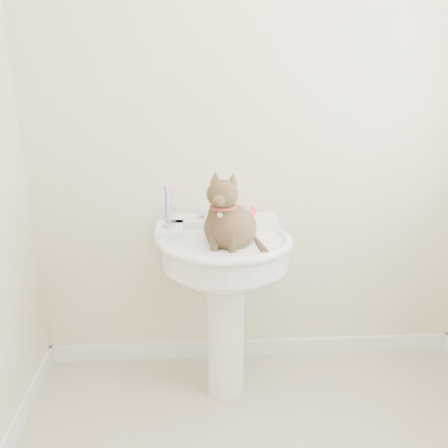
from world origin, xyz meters
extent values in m
cube|color=white|center=(0.00, 1.09, 0.04)|extent=(2.20, 0.02, 0.09)
cylinder|color=white|center=(-0.17, 0.80, 0.32)|extent=(0.18, 0.18, 0.64)
cylinder|color=white|center=(-0.17, 0.80, 0.73)|extent=(0.56, 0.56, 0.12)
ellipsoid|color=white|center=(-0.17, 0.80, 0.67)|extent=(0.52, 0.45, 0.20)
torus|color=white|center=(-0.17, 0.80, 0.79)|extent=(0.59, 0.59, 0.04)
cube|color=white|center=(-0.17, 1.00, 0.80)|extent=(0.52, 0.14, 0.06)
cube|color=white|center=(-0.42, 0.88, 0.80)|extent=(0.12, 0.19, 0.06)
cylinder|color=silver|center=(-0.17, 0.96, 0.85)|extent=(0.05, 0.05, 0.05)
cylinder|color=silver|center=(-0.17, 0.91, 0.88)|extent=(0.04, 0.04, 0.14)
sphere|color=white|center=(-0.28, 0.98, 0.87)|extent=(0.06, 0.06, 0.06)
sphere|color=white|center=(-0.06, 0.98, 0.87)|extent=(0.06, 0.06, 0.06)
cube|color=red|center=(-0.06, 1.04, 0.85)|extent=(0.10, 0.08, 0.03)
cylinder|color=silver|center=(-0.42, 0.87, 0.84)|extent=(0.07, 0.07, 0.01)
cylinder|color=white|center=(-0.42, 0.87, 0.88)|extent=(0.06, 0.06, 0.09)
cylinder|color=blue|center=(-0.43, 0.87, 0.93)|extent=(0.01, 0.01, 0.17)
cylinder|color=white|center=(-0.42, 0.87, 0.93)|extent=(0.01, 0.01, 0.17)
cylinder|color=pink|center=(-0.41, 0.87, 0.93)|extent=(0.01, 0.01, 0.17)
ellipsoid|color=brown|center=(-0.16, 0.78, 0.86)|extent=(0.23, 0.26, 0.21)
ellipsoid|color=brown|center=(-0.16, 0.69, 0.92)|extent=(0.15, 0.14, 0.19)
ellipsoid|color=brown|center=(-0.16, 0.65, 1.04)|extent=(0.13, 0.11, 0.11)
cone|color=brown|center=(-0.20, 0.68, 1.10)|extent=(0.05, 0.05, 0.05)
cone|color=brown|center=(-0.12, 0.68, 1.10)|extent=(0.05, 0.05, 0.05)
cylinder|color=brown|center=(-0.04, 0.80, 0.79)|extent=(0.03, 0.03, 0.24)
torus|color=maroon|center=(-0.16, 0.67, 0.99)|extent=(0.11, 0.11, 0.01)
camera|label=1|loc=(-0.29, -1.14, 1.53)|focal=38.00mm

